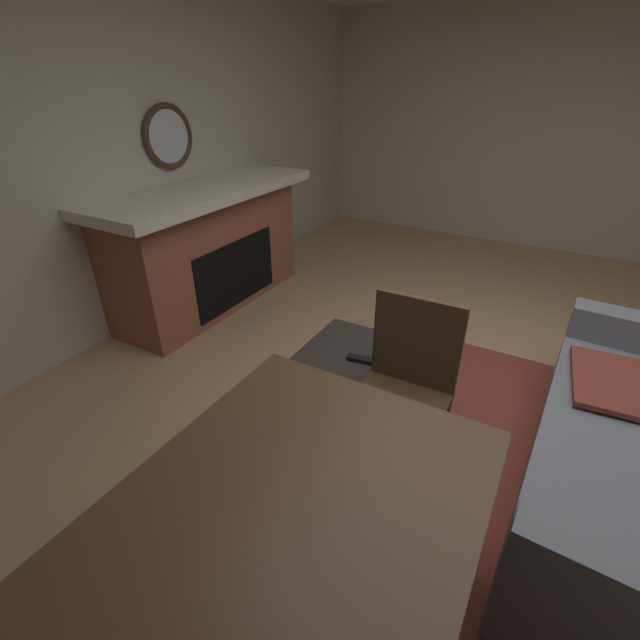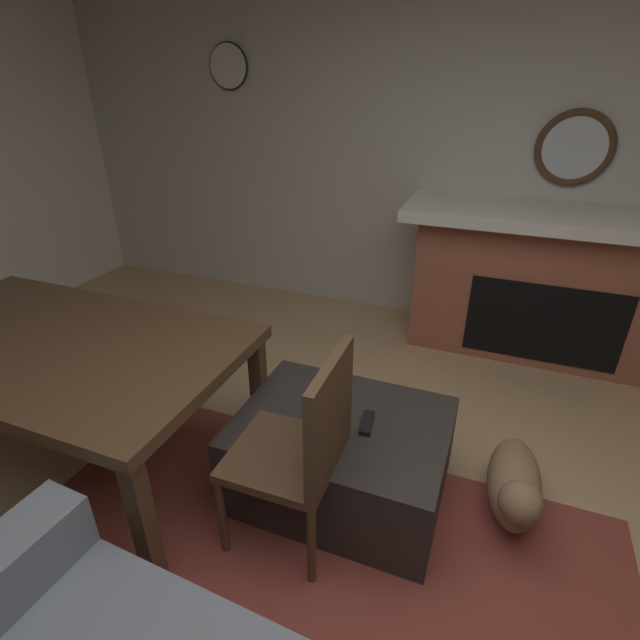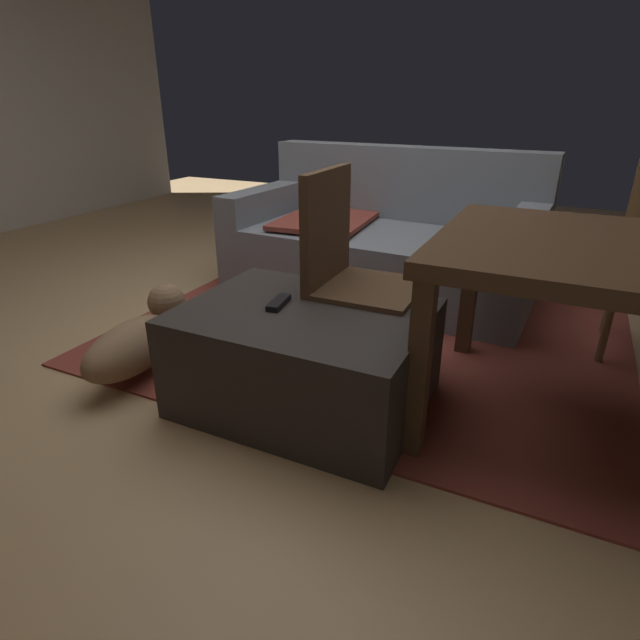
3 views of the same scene
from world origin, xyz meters
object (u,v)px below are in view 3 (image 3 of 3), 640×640
(tv_remote, at_px, (279,303))
(small_dog, at_px, (139,340))
(ottoman_coffee_table, at_px, (305,357))
(couch, at_px, (384,243))
(dining_chair_west, at_px, (349,267))

(tv_remote, distance_m, small_dog, 0.73)
(ottoman_coffee_table, relative_size, small_dog, 1.55)
(ottoman_coffee_table, height_order, small_dog, ottoman_coffee_table)
(tv_remote, height_order, small_dog, tv_remote)
(couch, distance_m, tv_remote, 1.51)
(couch, xyz_separation_m, ottoman_coffee_table, (0.19, -1.50, -0.10))
(dining_chair_west, xyz_separation_m, small_dog, (-0.84, -0.45, -0.34))
(couch, xyz_separation_m, small_dog, (-0.59, -1.64, -0.12))
(couch, relative_size, ottoman_coffee_table, 2.05)
(couch, height_order, ottoman_coffee_table, couch)
(dining_chair_west, distance_m, small_dog, 1.01)
(couch, height_order, dining_chair_west, dining_chair_west)
(small_dog, bearing_deg, couch, 70.07)
(couch, bearing_deg, dining_chair_west, -78.28)
(couch, distance_m, ottoman_coffee_table, 1.51)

